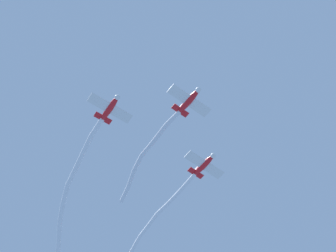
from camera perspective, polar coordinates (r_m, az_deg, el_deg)
airplane_lead at (r=63.27m, az=2.48°, el=2.99°), size 6.34×4.87×1.57m
smoke_trail_lead at (r=68.96m, az=-2.78°, el=-3.79°), size 9.57×16.71×2.53m
airplane_left_wing at (r=68.77m, az=4.25°, el=-4.53°), size 6.34×4.87×1.57m
smoke_trail_left_wing at (r=79.83m, az=-2.92°, el=-13.15°), size 17.27×27.56×3.41m
airplane_right_wing at (r=64.54m, az=-6.80°, el=2.10°), size 6.29×4.86×1.57m
smoke_trail_right_wing at (r=72.11m, az=-11.20°, el=-7.31°), size 15.39×20.33×2.73m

